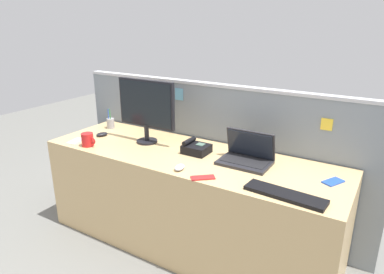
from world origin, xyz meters
The scene contains 14 objects.
ground_plane centered at (0.00, 0.00, 0.00)m, with size 10.00×10.00×0.00m, color slate.
desk centered at (0.00, 0.00, 0.38)m, with size 2.26×0.71×0.76m, color tan.
cubicle_divider centered at (0.00, 0.39, 0.61)m, with size 2.61×0.08×1.22m.
desktop_monitor centered at (-0.42, 0.06, 1.05)m, with size 0.51×0.17×0.50m.
laptop centered at (0.42, 0.08, 0.81)m, with size 0.35×0.24×0.22m.
desk_phone centered at (0.03, 0.05, 0.79)m, with size 0.18×0.16×0.10m.
keyboard_main centered at (0.79, -0.25, 0.77)m, with size 0.46×0.12×0.02m, color black.
computer_mouse_right_hand centered at (-0.84, -0.03, 0.77)m, with size 0.06×0.10×0.03m, color black.
computer_mouse_left_hand centered at (0.09, -0.26, 0.77)m, with size 0.06×0.10×0.03m, color #B2B5BC.
pen_cup centered at (-0.94, 0.18, 0.80)m, with size 0.07×0.07×0.18m.
cell_phone_red_case centered at (0.29, -0.29, 0.76)m, with size 0.06×0.15×0.01m, color #B22323.
cell_phone_white_slab centered at (-0.92, -0.24, 0.76)m, with size 0.07×0.14×0.01m, color silver.
cell_phone_blue_case centered at (0.99, 0.07, 0.76)m, with size 0.07×0.13×0.01m, color blue.
coffee_mug centered at (-0.76, -0.26, 0.81)m, with size 0.13×0.09×0.10m.
Camera 1 is at (1.25, -1.99, 1.70)m, focal length 32.36 mm.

